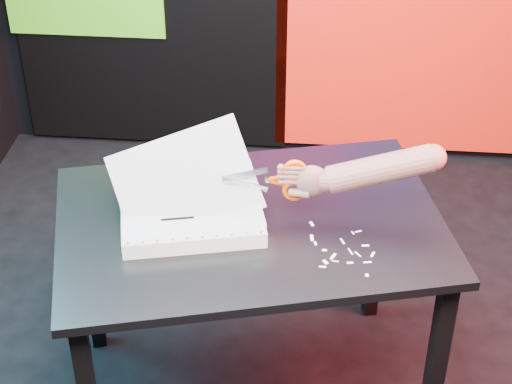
# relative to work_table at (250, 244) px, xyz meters

# --- Properties ---
(room) EXTENTS (3.01, 3.01, 2.71)m
(room) POSITION_rel_work_table_xyz_m (0.12, 0.15, 0.69)
(room) COLOR black
(room) RESTS_ON ground
(work_table) EXTENTS (1.33, 1.05, 0.75)m
(work_table) POSITION_rel_work_table_xyz_m (0.00, 0.00, 0.00)
(work_table) COLOR black
(work_table) RESTS_ON ground
(printout_stack) EXTENTS (0.51, 0.40, 0.31)m
(printout_stack) POSITION_rel_work_table_xyz_m (-0.18, -0.03, 0.12)
(printout_stack) COLOR white
(printout_stack) RESTS_ON work_table
(scissors) EXTENTS (0.25, 0.02, 0.14)m
(scissors) POSITION_rel_work_table_xyz_m (0.11, 0.02, 0.24)
(scissors) COLOR #A3AABA
(scissors) RESTS_ON printout_stack
(hand_forearm) EXTENTS (0.47, 0.10, 0.18)m
(hand_forearm) POSITION_rel_work_table_xyz_m (0.35, 0.03, 0.28)
(hand_forearm) COLOR brown
(hand_forearm) RESTS_ON work_table
(paper_clippings) EXTENTS (0.20, 0.24, 0.00)m
(paper_clippings) POSITION_rel_work_table_xyz_m (0.27, -0.12, 0.09)
(paper_clippings) COLOR white
(paper_clippings) RESTS_ON work_table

